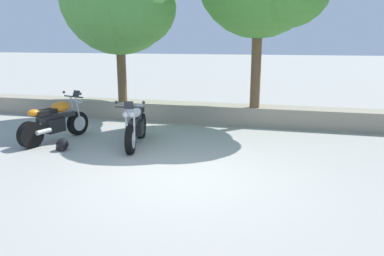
# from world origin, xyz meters

# --- Properties ---
(ground_plane) EXTENTS (120.00, 120.00, 0.00)m
(ground_plane) POSITION_xyz_m (0.00, 0.00, 0.00)
(ground_plane) COLOR #A3A099
(stone_wall) EXTENTS (36.00, 0.80, 0.55)m
(stone_wall) POSITION_xyz_m (0.00, 4.80, 0.28)
(stone_wall) COLOR gray
(stone_wall) RESTS_ON ground
(motorcycle_orange_near_left) EXTENTS (0.87, 2.02, 1.18)m
(motorcycle_orange_near_left) POSITION_xyz_m (-3.71, 1.72, 0.49)
(motorcycle_orange_near_left) COLOR black
(motorcycle_orange_near_left) RESTS_ON ground
(motorcycle_silver_centre) EXTENTS (0.82, 2.04, 1.18)m
(motorcycle_silver_centre) POSITION_xyz_m (-1.65, 1.82, 0.49)
(motorcycle_silver_centre) COLOR black
(motorcycle_silver_centre) RESTS_ON ground
(rider_helmet) EXTENTS (0.28, 0.28, 0.28)m
(rider_helmet) POSITION_xyz_m (-3.10, 0.98, 0.14)
(rider_helmet) COLOR black
(rider_helmet) RESTS_ON ground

